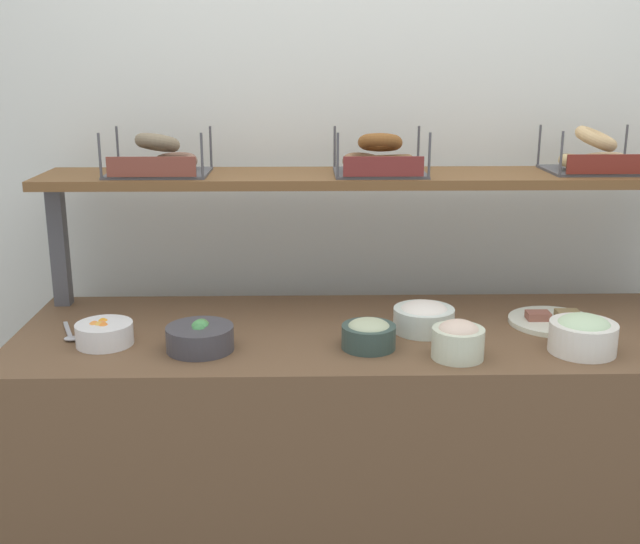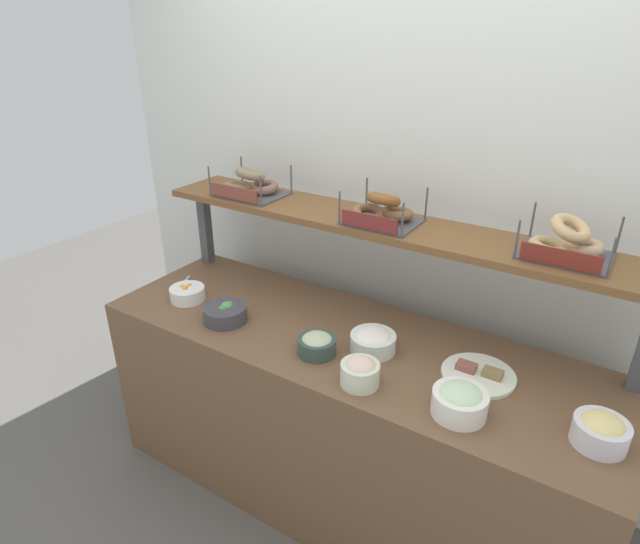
{
  "view_description": "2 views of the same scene",
  "coord_description": "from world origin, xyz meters",
  "px_view_note": "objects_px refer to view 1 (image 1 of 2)",
  "views": [
    {
      "loc": [
        -0.22,
        -2.18,
        1.63
      ],
      "look_at": [
        -0.18,
        0.08,
        1.01
      ],
      "focal_mm": 43.55,
      "sensor_mm": 36.0,
      "label": 1
    },
    {
      "loc": [
        0.9,
        -1.6,
        2.03
      ],
      "look_at": [
        -0.16,
        0.05,
        1.09
      ],
      "focal_mm": 29.68,
      "sensor_mm": 36.0,
      "label": 2
    }
  ],
  "objects_px": {
    "bowl_fruit_salad": "(104,333)",
    "bowl_potato_salad": "(458,340)",
    "bowl_veggie_mix": "(200,337)",
    "bagel_basket_plain": "(594,157)",
    "bowl_scallion_spread": "(583,334)",
    "bowl_tuna_salad": "(369,334)",
    "serving_spoon_near_plate": "(70,334)",
    "bagel_basket_cinnamon_raisin": "(379,159)",
    "serving_plate_white": "(553,321)",
    "bagel_basket_poppy": "(158,160)",
    "bowl_cream_cheese": "(424,317)"
  },
  "relations": [
    {
      "from": "bowl_veggie_mix",
      "to": "bowl_scallion_spread",
      "type": "bearing_deg",
      "value": -2.15
    },
    {
      "from": "serving_plate_white",
      "to": "bagel_basket_cinnamon_raisin",
      "type": "xyz_separation_m",
      "value": [
        -0.52,
        0.21,
        0.47
      ]
    },
    {
      "from": "bowl_tuna_salad",
      "to": "bowl_cream_cheese",
      "type": "height_order",
      "value": "bowl_cream_cheese"
    },
    {
      "from": "bowl_tuna_salad",
      "to": "bagel_basket_plain",
      "type": "xyz_separation_m",
      "value": [
        0.75,
        0.43,
        0.44
      ]
    },
    {
      "from": "bagel_basket_plain",
      "to": "serving_spoon_near_plate",
      "type": "bearing_deg",
      "value": -168.54
    },
    {
      "from": "bowl_veggie_mix",
      "to": "bagel_basket_plain",
      "type": "bearing_deg",
      "value": 19.77
    },
    {
      "from": "bowl_cream_cheese",
      "to": "serving_plate_white",
      "type": "relative_size",
      "value": 0.67
    },
    {
      "from": "serving_spoon_near_plate",
      "to": "bagel_basket_plain",
      "type": "distance_m",
      "value": 1.71
    },
    {
      "from": "bowl_fruit_salad",
      "to": "serving_plate_white",
      "type": "xyz_separation_m",
      "value": [
        1.33,
        0.15,
        -0.02
      ]
    },
    {
      "from": "bowl_veggie_mix",
      "to": "bowl_potato_salad",
      "type": "xyz_separation_m",
      "value": [
        0.7,
        -0.08,
        0.02
      ]
    },
    {
      "from": "bowl_veggie_mix",
      "to": "bowl_potato_salad",
      "type": "relative_size",
      "value": 1.33
    },
    {
      "from": "bowl_cream_cheese",
      "to": "bagel_basket_cinnamon_raisin",
      "type": "xyz_separation_m",
      "value": [
        -0.12,
        0.26,
        0.43
      ]
    },
    {
      "from": "bowl_potato_salad",
      "to": "bagel_basket_cinnamon_raisin",
      "type": "height_order",
      "value": "bagel_basket_cinnamon_raisin"
    },
    {
      "from": "bowl_tuna_salad",
      "to": "bowl_potato_salad",
      "type": "bearing_deg",
      "value": -18.85
    },
    {
      "from": "serving_plate_white",
      "to": "bowl_cream_cheese",
      "type": "bearing_deg",
      "value": -172.27
    },
    {
      "from": "bowl_potato_salad",
      "to": "bagel_basket_cinnamon_raisin",
      "type": "distance_m",
      "value": 0.66
    },
    {
      "from": "bowl_scallion_spread",
      "to": "bowl_fruit_salad",
      "type": "distance_m",
      "value": 1.33
    },
    {
      "from": "bowl_tuna_salad",
      "to": "bagel_basket_poppy",
      "type": "relative_size",
      "value": 0.48
    },
    {
      "from": "bowl_fruit_salad",
      "to": "bagel_basket_plain",
      "type": "distance_m",
      "value": 1.61
    },
    {
      "from": "bowl_fruit_salad",
      "to": "bagel_basket_cinnamon_raisin",
      "type": "distance_m",
      "value": 0.99
    },
    {
      "from": "serving_plate_white",
      "to": "bagel_basket_cinnamon_raisin",
      "type": "height_order",
      "value": "bagel_basket_cinnamon_raisin"
    },
    {
      "from": "bowl_fruit_salad",
      "to": "bowl_potato_salad",
      "type": "relative_size",
      "value": 1.13
    },
    {
      "from": "bagel_basket_plain",
      "to": "bagel_basket_poppy",
      "type": "bearing_deg",
      "value": -178.81
    },
    {
      "from": "bowl_scallion_spread",
      "to": "serving_plate_white",
      "type": "relative_size",
      "value": 0.68
    },
    {
      "from": "bowl_cream_cheese",
      "to": "bowl_tuna_salad",
      "type": "bearing_deg",
      "value": -142.21
    },
    {
      "from": "bagel_basket_plain",
      "to": "bowl_scallion_spread",
      "type": "bearing_deg",
      "value": -109.0
    },
    {
      "from": "bowl_fruit_salad",
      "to": "bagel_basket_poppy",
      "type": "bearing_deg",
      "value": 73.13
    },
    {
      "from": "bowl_tuna_salad",
      "to": "bowl_potato_salad",
      "type": "height_order",
      "value": "bowl_potato_salad"
    },
    {
      "from": "bowl_cream_cheese",
      "to": "serving_spoon_near_plate",
      "type": "bearing_deg",
      "value": -178.48
    },
    {
      "from": "serving_plate_white",
      "to": "bagel_basket_poppy",
      "type": "xyz_separation_m",
      "value": [
        -1.22,
        0.22,
        0.47
      ]
    },
    {
      "from": "bowl_cream_cheese",
      "to": "bowl_potato_salad",
      "type": "distance_m",
      "value": 0.22
    },
    {
      "from": "serving_spoon_near_plate",
      "to": "bagel_basket_cinnamon_raisin",
      "type": "xyz_separation_m",
      "value": [
        0.92,
        0.29,
        0.47
      ]
    },
    {
      "from": "bowl_potato_salad",
      "to": "serving_plate_white",
      "type": "height_order",
      "value": "bowl_potato_salad"
    },
    {
      "from": "bagel_basket_poppy",
      "to": "bowl_tuna_salad",
      "type": "bearing_deg",
      "value": -32.56
    },
    {
      "from": "bagel_basket_plain",
      "to": "bowl_fruit_salad",
      "type": "bearing_deg",
      "value": -165.35
    },
    {
      "from": "bowl_potato_salad",
      "to": "serving_spoon_near_plate",
      "type": "xyz_separation_m",
      "value": [
        -1.1,
        0.19,
        -0.05
      ]
    },
    {
      "from": "serving_spoon_near_plate",
      "to": "bagel_basket_plain",
      "type": "relative_size",
      "value": 0.55
    },
    {
      "from": "bowl_fruit_salad",
      "to": "serving_spoon_near_plate",
      "type": "bearing_deg",
      "value": 150.99
    },
    {
      "from": "bowl_scallion_spread",
      "to": "bowl_tuna_salad",
      "type": "xyz_separation_m",
      "value": [
        -0.59,
        0.04,
        -0.01
      ]
    },
    {
      "from": "bowl_tuna_salad",
      "to": "bowl_fruit_salad",
      "type": "relative_size",
      "value": 0.95
    },
    {
      "from": "bowl_fruit_salad",
      "to": "bagel_basket_cinnamon_raisin",
      "type": "xyz_separation_m",
      "value": [
        0.8,
        0.36,
        0.44
      ]
    },
    {
      "from": "bowl_cream_cheese",
      "to": "bagel_basket_poppy",
      "type": "relative_size",
      "value": 0.58
    },
    {
      "from": "bowl_veggie_mix",
      "to": "bowl_tuna_salad",
      "type": "distance_m",
      "value": 0.47
    },
    {
      "from": "serving_spoon_near_plate",
      "to": "bowl_cream_cheese",
      "type": "bearing_deg",
      "value": 1.52
    },
    {
      "from": "bagel_basket_cinnamon_raisin",
      "to": "bagel_basket_plain",
      "type": "bearing_deg",
      "value": 2.98
    },
    {
      "from": "bowl_veggie_mix",
      "to": "bowl_tuna_salad",
      "type": "xyz_separation_m",
      "value": [
        0.47,
        0.0,
        0.0
      ]
    },
    {
      "from": "bowl_fruit_salad",
      "to": "bagel_basket_poppy",
      "type": "relative_size",
      "value": 0.51
    },
    {
      "from": "bagel_basket_cinnamon_raisin",
      "to": "serving_plate_white",
      "type": "bearing_deg",
      "value": -21.78
    },
    {
      "from": "bowl_tuna_salad",
      "to": "serving_spoon_near_plate",
      "type": "bearing_deg",
      "value": 172.87
    },
    {
      "from": "bowl_cream_cheese",
      "to": "bagel_basket_poppy",
      "type": "xyz_separation_m",
      "value": [
        -0.81,
        0.27,
        0.43
      ]
    }
  ]
}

